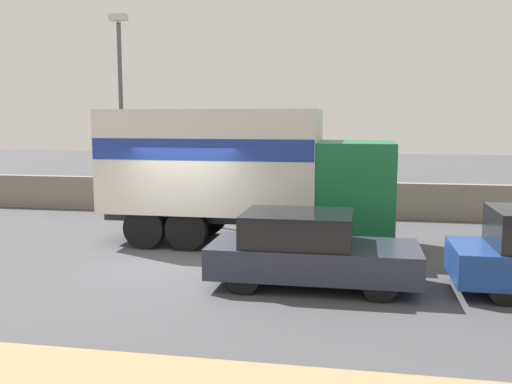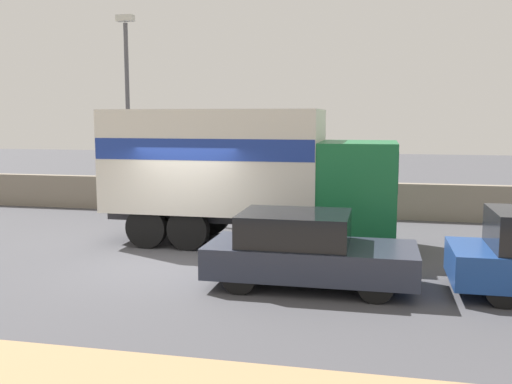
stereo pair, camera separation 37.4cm
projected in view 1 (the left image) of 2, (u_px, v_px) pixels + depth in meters
ground_plane at (168, 266)px, 12.36m from camera, size 80.00×80.00×0.00m
stone_wall_backdrop at (236, 197)px, 19.02m from camera, size 60.00×0.35×1.14m
street_lamp at (121, 99)px, 18.51m from camera, size 0.56×0.28×6.46m
box_truck at (238, 167)px, 14.31m from camera, size 7.19×2.37×3.39m
car_hatchback at (309, 250)px, 10.83m from camera, size 3.93×1.72×1.41m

